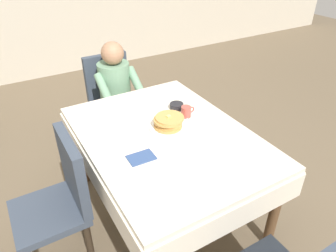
{
  "coord_description": "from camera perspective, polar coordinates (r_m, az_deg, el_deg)",
  "views": [
    {
      "loc": [
        -0.92,
        -1.6,
        1.97
      ],
      "look_at": [
        0.03,
        0.02,
        0.79
      ],
      "focal_mm": 33.56,
      "sensor_mm": 36.0,
      "label": 1
    }
  ],
  "objects": [
    {
      "name": "ground_plane",
      "position": [
        2.7,
        -0.33,
        -14.67
      ],
      "size": [
        14.0,
        14.0,
        0.0
      ],
      "primitive_type": "plane",
      "color": "brown"
    },
    {
      "name": "dining_table_main",
      "position": [
        2.27,
        -0.38,
        -3.35
      ],
      "size": [
        1.12,
        1.52,
        0.74
      ],
      "color": "silver",
      "rests_on": "ground"
    },
    {
      "name": "chair_diner",
      "position": [
        3.26,
        -10.17,
        5.52
      ],
      "size": [
        0.44,
        0.45,
        0.93
      ],
      "rotation": [
        0.0,
        0.0,
        3.14
      ],
      "color": "#384251",
      "rests_on": "ground"
    },
    {
      "name": "diner_person",
      "position": [
        3.07,
        -9.34,
        6.72
      ],
      "size": [
        0.4,
        0.43,
        1.12
      ],
      "rotation": [
        0.0,
        0.0,
        3.14
      ],
      "color": "gray",
      "rests_on": "ground"
    },
    {
      "name": "chair_left_side",
      "position": [
        2.16,
        -18.8,
        -11.86
      ],
      "size": [
        0.45,
        0.44,
        0.93
      ],
      "rotation": [
        0.0,
        0.0,
        1.57
      ],
      "color": "#384251",
      "rests_on": "ground"
    },
    {
      "name": "plate_breakfast",
      "position": [
        2.27,
        0.11,
        -0.28
      ],
      "size": [
        0.28,
        0.28,
        0.02
      ],
      "primitive_type": "cylinder",
      "color": "white",
      "rests_on": "dining_table_main"
    },
    {
      "name": "breakfast_stack",
      "position": [
        2.25,
        0.1,
        0.8
      ],
      "size": [
        0.22,
        0.21,
        0.09
      ],
      "color": "tan",
      "rests_on": "plate_breakfast"
    },
    {
      "name": "cup_coffee",
      "position": [
        2.41,
        3.35,
        2.64
      ],
      "size": [
        0.11,
        0.08,
        0.08
      ],
      "color": "#B24C42",
      "rests_on": "dining_table_main"
    },
    {
      "name": "bowl_butter",
      "position": [
        2.52,
        1.57,
        3.65
      ],
      "size": [
        0.11,
        0.11,
        0.04
      ],
      "primitive_type": "cylinder",
      "color": "black",
      "rests_on": "dining_table_main"
    },
    {
      "name": "syrup_pitcher",
      "position": [
        2.3,
        -7.48,
        0.69
      ],
      "size": [
        0.08,
        0.08,
        0.07
      ],
      "color": "silver",
      "rests_on": "dining_table_main"
    },
    {
      "name": "fork_left_of_plate",
      "position": [
        2.19,
        -3.93,
        -2.0
      ],
      "size": [
        0.01,
        0.18,
        0.0
      ],
      "primitive_type": "cube",
      "rotation": [
        0.0,
        0.0,
        1.57
      ],
      "color": "silver",
      "rests_on": "dining_table_main"
    },
    {
      "name": "knife_right_of_plate",
      "position": [
        2.35,
        4.35,
        0.64
      ],
      "size": [
        0.01,
        0.2,
        0.0
      ],
      "primitive_type": "cube",
      "rotation": [
        0.0,
        0.0,
        1.57
      ],
      "color": "silver",
      "rests_on": "dining_table_main"
    },
    {
      "name": "spoon_near_edge",
      "position": [
        2.05,
        3.42,
        -4.52
      ],
      "size": [
        0.15,
        0.05,
        0.0
      ],
      "primitive_type": "cube",
      "rotation": [
        0.0,
        0.0,
        0.24
      ],
      "color": "silver",
      "rests_on": "dining_table_main"
    },
    {
      "name": "napkin_folded",
      "position": [
        2.0,
        -4.88,
        -5.71
      ],
      "size": [
        0.17,
        0.13,
        0.01
      ],
      "primitive_type": "cube",
      "rotation": [
        0.0,
        0.0,
        -0.03
      ],
      "color": "#334C7F",
      "rests_on": "dining_table_main"
    }
  ]
}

